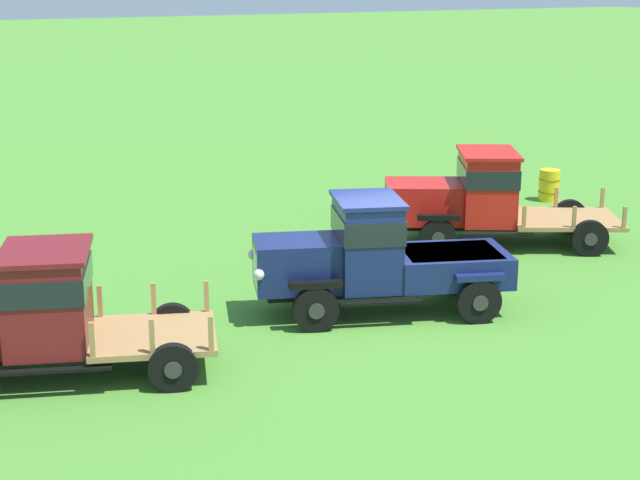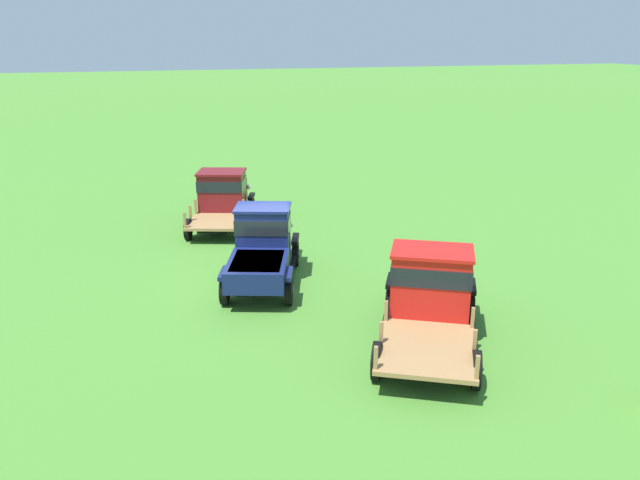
{
  "view_description": "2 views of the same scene",
  "coord_description": "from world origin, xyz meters",
  "px_view_note": "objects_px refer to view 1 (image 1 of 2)",
  "views": [
    {
      "loc": [
        -8.98,
        -15.0,
        6.3
      ],
      "look_at": [
        -0.2,
        2.06,
        1.0
      ],
      "focal_mm": 55.0,
      "sensor_mm": 36.0,
      "label": 1
    },
    {
      "loc": [
        17.14,
        -3.45,
        6.99
      ],
      "look_at": [
        -0.2,
        2.06,
        1.0
      ],
      "focal_mm": 35.0,
      "sensor_mm": 36.0,
      "label": 2
    }
  ],
  "objects_px": {
    "vintage_truck_foreground_near": "(34,310)",
    "vintage_truck_midrow_center": "(476,196)",
    "oil_drum_beside_row": "(549,185)",
    "vintage_truck_second_in_line": "(375,256)"
  },
  "relations": [
    {
      "from": "vintage_truck_midrow_center",
      "to": "vintage_truck_foreground_near",
      "type": "bearing_deg",
      "value": -163.36
    },
    {
      "from": "vintage_truck_second_in_line",
      "to": "vintage_truck_midrow_center",
      "type": "xyz_separation_m",
      "value": [
        4.58,
        3.13,
        0.05
      ]
    },
    {
      "from": "vintage_truck_foreground_near",
      "to": "vintage_truck_midrow_center",
      "type": "relative_size",
      "value": 0.9
    },
    {
      "from": "vintage_truck_foreground_near",
      "to": "vintage_truck_second_in_line",
      "type": "relative_size",
      "value": 1.01
    },
    {
      "from": "vintage_truck_second_in_line",
      "to": "vintage_truck_midrow_center",
      "type": "bearing_deg",
      "value": 34.31
    },
    {
      "from": "vintage_truck_midrow_center",
      "to": "oil_drum_beside_row",
      "type": "relative_size",
      "value": 6.46
    },
    {
      "from": "vintage_truck_midrow_center",
      "to": "oil_drum_beside_row",
      "type": "xyz_separation_m",
      "value": [
        4.51,
        2.7,
        -0.71
      ]
    },
    {
      "from": "vintage_truck_foreground_near",
      "to": "vintage_truck_midrow_center",
      "type": "height_order",
      "value": "vintage_truck_midrow_center"
    },
    {
      "from": "vintage_truck_foreground_near",
      "to": "vintage_truck_second_in_line",
      "type": "height_order",
      "value": "vintage_truck_second_in_line"
    },
    {
      "from": "vintage_truck_foreground_near",
      "to": "oil_drum_beside_row",
      "type": "xyz_separation_m",
      "value": [
        15.44,
        5.96,
        -0.66
      ]
    }
  ]
}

